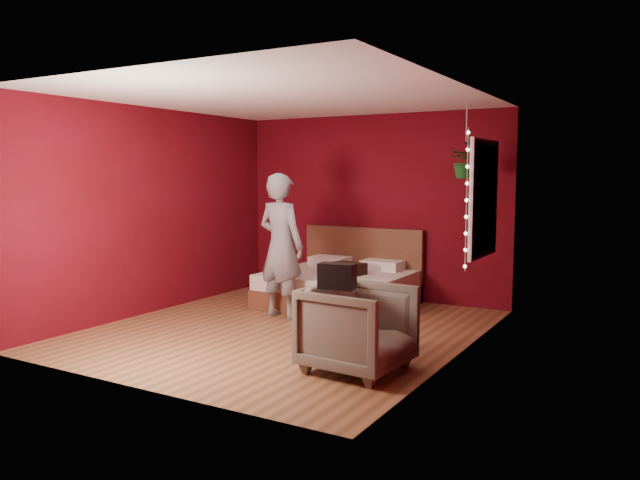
{
  "coord_description": "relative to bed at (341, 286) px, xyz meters",
  "views": [
    {
      "loc": [
        3.81,
        -5.82,
        1.76
      ],
      "look_at": [
        0.21,
        0.4,
        1.0
      ],
      "focal_mm": 35.0,
      "sensor_mm": 36.0,
      "label": 1
    }
  ],
  "objects": [
    {
      "name": "floor",
      "position": [
        0.1,
        -1.51,
        -0.26
      ],
      "size": [
        4.5,
        4.5,
        0.0
      ],
      "primitive_type": "plane",
      "color": "#96623C",
      "rests_on": "ground"
    },
    {
      "name": "room_walls",
      "position": [
        0.1,
        -1.51,
        1.42
      ],
      "size": [
        4.04,
        4.54,
        2.62
      ],
      "color": "#5E0917",
      "rests_on": "ground"
    },
    {
      "name": "window",
      "position": [
        2.07,
        -0.61,
        1.24
      ],
      "size": [
        0.05,
        0.97,
        1.27
      ],
      "color": "white",
      "rests_on": "room_walls"
    },
    {
      "name": "fairy_lights",
      "position": [
        2.04,
        -1.13,
        1.24
      ],
      "size": [
        0.04,
        0.04,
        1.45
      ],
      "color": "silver",
      "rests_on": "room_walls"
    },
    {
      "name": "bed",
      "position": [
        0.0,
        0.0,
        0.0
      ],
      "size": [
        1.83,
        1.55,
        1.01
      ],
      "color": "brown",
      "rests_on": "ground"
    },
    {
      "name": "person",
      "position": [
        -0.29,
        -1.01,
        0.63
      ],
      "size": [
        0.7,
        0.51,
        1.78
      ],
      "primitive_type": "imported",
      "rotation": [
        0.0,
        0.0,
        3.01
      ],
      "color": "slate",
      "rests_on": "ground"
    },
    {
      "name": "armchair",
      "position": [
        1.48,
        -2.44,
        0.13
      ],
      "size": [
        0.91,
        0.89,
        0.78
      ],
      "primitive_type": "imported",
      "rotation": [
        0.0,
        0.0,
        1.5
      ],
      "color": "#696553",
      "rests_on": "ground"
    },
    {
      "name": "handbag",
      "position": [
        1.4,
        -2.69,
        0.63
      ],
      "size": [
        0.33,
        0.2,
        0.22
      ],
      "primitive_type": "cube",
      "rotation": [
        0.0,
        0.0,
        0.14
      ],
      "color": "black",
      "rests_on": "armchair"
    },
    {
      "name": "throw_pillow",
      "position": [
        0.17,
        -0.21,
        0.27
      ],
      "size": [
        0.51,
        0.51,
        0.15
      ],
      "primitive_type": "cube",
      "rotation": [
        0.0,
        0.0,
        -0.22
      ],
      "color": "black",
      "rests_on": "bed"
    },
    {
      "name": "hanging_plant",
      "position": [
        1.68,
        0.0,
        1.66
      ],
      "size": [
        0.49,
        0.46,
        0.89
      ],
      "color": "silver",
      "rests_on": "room_walls"
    }
  ]
}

